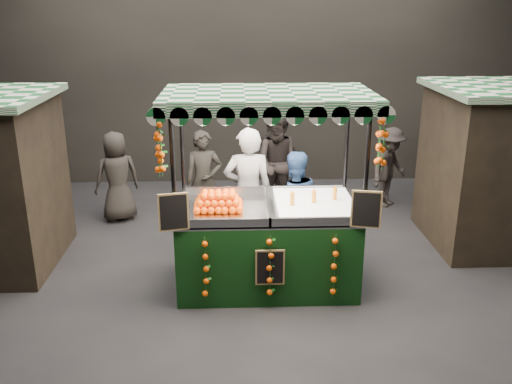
{
  "coord_description": "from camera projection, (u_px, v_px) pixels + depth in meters",
  "views": [
    {
      "loc": [
        -0.25,
        -6.92,
        3.81
      ],
      "look_at": [
        0.05,
        0.67,
        1.2
      ],
      "focal_mm": 38.87,
      "sensor_mm": 36.0,
      "label": 1
    }
  ],
  "objects": [
    {
      "name": "market_hall",
      "position": [
        254.0,
        40.0,
        6.69
      ],
      "size": [
        12.1,
        10.1,
        5.05
      ],
      "color": "black",
      "rests_on": "ground"
    },
    {
      "name": "shopper_5",
      "position": [
        476.0,
        165.0,
        10.89
      ],
      "size": [
        1.33,
        1.37,
        1.56
      ],
      "rotation": [
        0.0,
        0.0,
        2.33
      ],
      "color": "#292621",
      "rests_on": "ground"
    },
    {
      "name": "ground",
      "position": [
        254.0,
        288.0,
        7.79
      ],
      "size": [
        12.0,
        12.0,
        0.0
      ],
      "primitive_type": "plane",
      "color": "black",
      "rests_on": "ground"
    },
    {
      "name": "vendor_blue",
      "position": [
        293.0,
        205.0,
        8.55
      ],
      "size": [
        0.94,
        0.79,
        1.7
      ],
      "rotation": [
        0.0,
        0.0,
        3.34
      ],
      "color": "navy",
      "rests_on": "ground"
    },
    {
      "name": "shopper_3",
      "position": [
        389.0,
        167.0,
        10.73
      ],
      "size": [
        1.13,
        1.11,
        1.56
      ],
      "rotation": [
        0.0,
        0.0,
        0.75
      ],
      "color": "#292422",
      "rests_on": "ground"
    },
    {
      "name": "shopper_2",
      "position": [
        273.0,
        159.0,
        10.87
      ],
      "size": [
        1.1,
        0.6,
        1.78
      ],
      "rotation": [
        0.0,
        0.0,
        2.97
      ],
      "color": "#2A2422",
      "rests_on": "ground"
    },
    {
      "name": "shopper_0",
      "position": [
        204.0,
        181.0,
        9.6
      ],
      "size": [
        0.68,
        0.48,
        1.76
      ],
      "rotation": [
        0.0,
        0.0,
        0.1
      ],
      "color": "#272420",
      "rests_on": "ground"
    },
    {
      "name": "shopper_1",
      "position": [
        280.0,
        165.0,
        10.24
      ],
      "size": [
        1.07,
        0.91,
        1.94
      ],
      "rotation": [
        0.0,
        0.0,
        -0.21
      ],
      "color": "#282221",
      "rests_on": "ground"
    },
    {
      "name": "juice_stall",
      "position": [
        268.0,
        230.0,
        7.61
      ],
      "size": [
        2.82,
        1.66,
        2.73
      ],
      "color": "black",
      "rests_on": "ground"
    },
    {
      "name": "shopper_4",
      "position": [
        117.0,
        177.0,
        10.01
      ],
      "size": [
        0.96,
        0.83,
        1.65
      ],
      "rotation": [
        0.0,
        0.0,
        3.6
      ],
      "color": "#2B2623",
      "rests_on": "ground"
    },
    {
      "name": "vendor_grey",
      "position": [
        248.0,
        193.0,
        8.54
      ],
      "size": [
        0.76,
        0.51,
        2.05
      ],
      "rotation": [
        0.0,
        0.0,
        3.17
      ],
      "color": "gray",
      "rests_on": "ground"
    }
  ]
}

